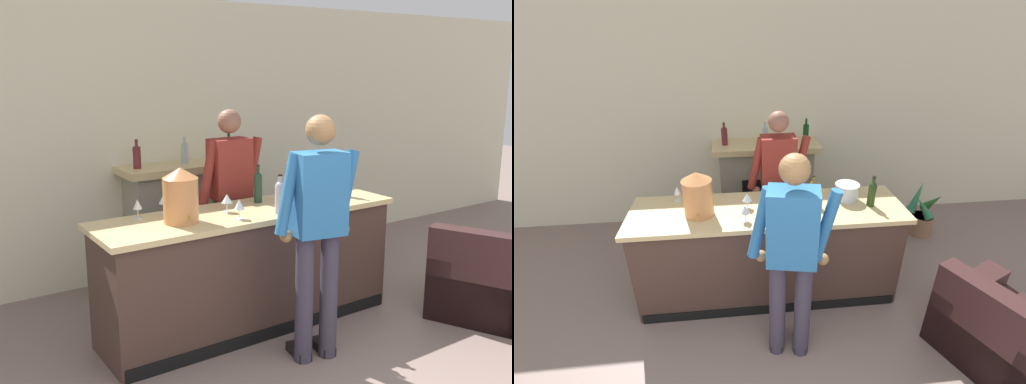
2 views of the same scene
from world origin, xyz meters
TOP-DOWN VIEW (x-y plane):
  - wall_back_panel at (0.00, 3.89)m, footprint 12.00×0.07m
  - bar_counter at (0.23, 2.29)m, footprint 2.52×0.70m
  - fireplace_stone at (0.34, 3.63)m, footprint 1.32×0.52m
  - armchair_black at (1.99, 1.30)m, footprint 1.09×1.12m
  - potted_plant_corner at (2.31, 3.14)m, footprint 0.43×0.44m
  - person_customer at (0.32, 1.56)m, footprint 0.65×0.36m
  - person_bartender at (0.39, 2.86)m, footprint 0.66×0.30m
  - copper_dispenser at (-0.39, 2.25)m, footprint 0.26×0.30m
  - ice_bucket_steel at (0.99, 2.39)m, footprint 0.23×0.23m
  - wine_bottle_riesling_slim at (0.42, 2.46)m, footprint 0.07×0.07m
  - wine_bottle_merlot_tall at (0.65, 2.36)m, footprint 0.07×0.07m
  - wine_bottle_port_short at (0.37, 2.07)m, footprint 0.08×0.08m
  - wine_bottle_burgundy_dark at (0.51, 2.09)m, footprint 0.08×0.08m
  - wine_bottle_chardonnay_pale at (1.18, 2.24)m, footprint 0.07×0.07m
  - wine_glass_near_bucket at (0.01, 2.09)m, footprint 0.08×0.08m
  - wine_glass_back_row at (-0.40, 2.53)m, footprint 0.08×0.08m
  - wine_glass_front_left at (-0.62, 2.53)m, footprint 0.07×0.07m
  - wine_glass_mid_counter at (0.04, 2.32)m, footprint 0.09×0.09m

SIDE VIEW (x-z plane):
  - potted_plant_corner at x=2.31m, z-range -0.08..0.61m
  - armchair_black at x=1.99m, z-range -0.14..0.67m
  - bar_counter at x=0.23m, z-range 0.00..0.98m
  - fireplace_stone at x=0.34m, z-range -0.14..1.32m
  - person_bartender at x=0.39m, z-range 0.09..1.83m
  - person_customer at x=0.32m, z-range 0.10..1.88m
  - ice_bucket_steel at x=0.99m, z-range 0.98..1.14m
  - wine_glass_front_left at x=-0.62m, z-range 1.01..1.16m
  - wine_glass_mid_counter at x=0.04m, z-range 1.01..1.16m
  - wine_glass_near_bucket at x=0.01m, z-range 1.01..1.16m
  - wine_glass_back_row at x=-0.40m, z-range 1.02..1.18m
  - wine_bottle_merlot_tall at x=0.65m, z-range 0.97..1.25m
  - wine_bottle_burgundy_dark at x=0.51m, z-range 0.97..1.25m
  - wine_bottle_chardonnay_pale at x=1.18m, z-range 0.97..1.26m
  - wine_bottle_port_short at x=0.37m, z-range 0.97..1.27m
  - wine_bottle_riesling_slim at x=0.42m, z-range 0.96..1.28m
  - copper_dispenser at x=-0.39m, z-range 0.98..1.39m
  - wall_back_panel at x=0.00m, z-range 0.00..2.75m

